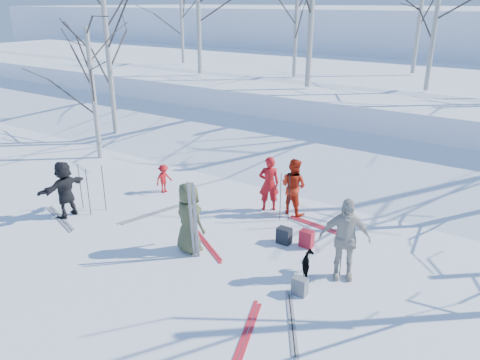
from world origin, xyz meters
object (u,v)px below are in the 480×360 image
Objects in this scene: skier_grey_west at (65,189)px; backpack_dark at (284,236)px; skier_olive_center at (189,218)px; skier_cream_east at (345,239)px; skier_red_north at (269,184)px; backpack_red at (307,239)px; dog at (308,265)px; skier_redor_behind at (293,186)px; backpack_grey at (300,286)px; skier_red_seated at (164,179)px.

skier_grey_west is 3.97× the size of backpack_dark.
skier_olive_center is 4.04m from skier_grey_west.
skier_grey_west is at bearing 16.33° from skier_olive_center.
skier_red_north is at bearing 118.59° from skier_cream_east.
skier_cream_east is 4.36× the size of backpack_red.
backpack_red is at bearing -91.78° from dog.
skier_redor_behind reaches higher than backpack_grey.
skier_olive_center is at bearing -17.50° from dog.
skier_olive_center is 3.06m from backpack_grey.
skier_grey_west is at bearing 1.59° from skier_red_north.
skier_olive_center is 2.92m from dog.
backpack_red is 0.56m from backpack_dark.
backpack_grey is at bearing -139.41° from skier_cream_east.
skier_red_north reaches higher than dog.
skier_red_seated is at bearing 157.42° from backpack_grey.
skier_grey_west is (-7.45, -1.38, -0.12)m from skier_cream_east.
dog is (1.78, -2.63, -0.54)m from skier_redor_behind.
skier_cream_east is at bearing -19.43° from backpack_dark.
skier_grey_west is 6.06m from backpack_dark.
backpack_dark is (-1.31, 1.71, 0.01)m from backpack_grey.
skier_redor_behind is at bearing -68.94° from skier_red_seated.
backpack_red is (1.19, -1.51, -0.59)m from skier_redor_behind.
skier_cream_east reaches higher than skier_red_seated.
skier_cream_east reaches higher than skier_redor_behind.
skier_cream_east reaches higher than skier_red_north.
skier_red_north is 0.99× the size of skier_redor_behind.
skier_red_seated reaches higher than backpack_red.
dog is at bearing 131.91° from skier_redor_behind.
dog is (5.79, -1.74, -0.20)m from skier_red_seated.
dog reaches higher than backpack_grey.
skier_olive_center reaches higher than backpack_dark.
skier_olive_center reaches higher than backpack_red.
dog is (2.79, 0.60, -0.61)m from skier_olive_center.
skier_red_north is 3.95× the size of backpack_dark.
skier_red_north is 0.99× the size of skier_grey_west.
skier_red_seated is at bearing 157.81° from skier_grey_west.
skier_red_seated is 2.97m from skier_grey_west.
backpack_red is at bearing 107.09° from skier_grey_west.
skier_red_seated is 4.73m from backpack_dark.
skier_grey_west is 6.61m from backpack_red.
skier_grey_west is at bearing -177.67° from backpack_grey.
backpack_grey is (-0.45, -1.09, -0.72)m from skier_cream_east.
skier_red_north is 1.75× the size of skier_red_seated.
backpack_red is at bearing 120.75° from skier_cream_east.
skier_grey_west is at bearing -21.13° from dog.
skier_olive_center is at bearing 46.71° from skier_red_north.
skier_olive_center is 4.09× the size of backpack_red.
skier_redor_behind is 1.00× the size of skier_grey_west.
backpack_grey is (5.98, -2.49, -0.26)m from skier_red_seated.
skier_olive_center is 1.09× the size of skier_red_north.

